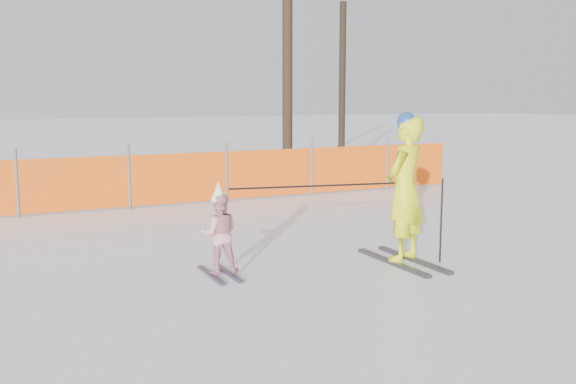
% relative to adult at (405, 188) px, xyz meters
% --- Properties ---
extents(ground, '(120.00, 120.00, 0.00)m').
position_rel_adult_xyz_m(ground, '(-1.54, -0.20, -0.99)').
color(ground, white).
rests_on(ground, ground).
extents(adult, '(0.82, 1.53, 1.97)m').
position_rel_adult_xyz_m(adult, '(0.00, 0.00, 0.00)').
color(adult, black).
rests_on(adult, ground).
extents(child, '(0.55, 0.88, 1.16)m').
position_rel_adult_xyz_m(child, '(-2.38, 0.49, -0.46)').
color(child, black).
rests_on(child, ground).
extents(ski_poles, '(2.72, 0.68, 1.12)m').
position_rel_adult_xyz_m(ski_poles, '(-0.63, 0.09, -0.10)').
color(ski_poles, black).
rests_on(ski_poles, ground).
extents(safety_fence, '(17.65, 0.06, 1.25)m').
position_rel_adult_xyz_m(safety_fence, '(-3.59, 5.65, -0.43)').
color(safety_fence, '#595960').
rests_on(safety_fence, ground).
extents(tree_trunks, '(2.71, 1.30, 6.57)m').
position_rel_adult_xyz_m(tree_trunks, '(3.95, 10.38, 2.08)').
color(tree_trunks, '#2E2114').
rests_on(tree_trunks, ground).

